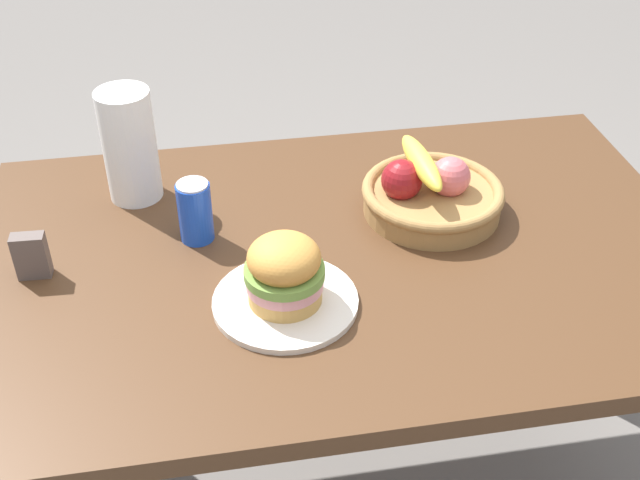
# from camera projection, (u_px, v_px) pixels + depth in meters

# --- Properties ---
(dining_table) EXTENTS (1.40, 0.90, 0.75)m
(dining_table) POSITION_uv_depth(u_px,v_px,m) (342.00, 290.00, 1.61)
(dining_table) COLOR #4C301C
(dining_table) RESTS_ON ground_plane
(plate) EXTENTS (0.26, 0.26, 0.01)m
(plate) POSITION_uv_depth(u_px,v_px,m) (285.00, 302.00, 1.42)
(plate) COLOR silver
(plate) RESTS_ON dining_table
(sandwich) EXTENTS (0.14, 0.14, 0.13)m
(sandwich) POSITION_uv_depth(u_px,v_px,m) (284.00, 271.00, 1.38)
(sandwich) COLOR tan
(sandwich) RESTS_ON plate
(soda_can) EXTENTS (0.07, 0.07, 0.13)m
(soda_can) POSITION_uv_depth(u_px,v_px,m) (195.00, 211.00, 1.55)
(soda_can) COLOR blue
(soda_can) RESTS_ON dining_table
(fruit_basket) EXTENTS (0.29, 0.29, 0.14)m
(fruit_basket) POSITION_uv_depth(u_px,v_px,m) (431.00, 193.00, 1.63)
(fruit_basket) COLOR #9E7542
(fruit_basket) RESTS_ON dining_table
(paper_towel_roll) EXTENTS (0.11, 0.11, 0.24)m
(paper_towel_roll) POSITION_uv_depth(u_px,v_px,m) (129.00, 146.00, 1.64)
(paper_towel_roll) COLOR white
(paper_towel_roll) RESTS_ON dining_table
(napkin_holder) EXTENTS (0.06, 0.03, 0.09)m
(napkin_holder) POSITION_uv_depth(u_px,v_px,m) (31.00, 256.00, 1.46)
(napkin_holder) COLOR #594C47
(napkin_holder) RESTS_ON dining_table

